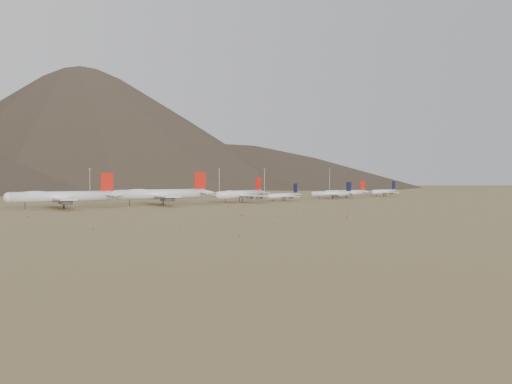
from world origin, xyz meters
TOP-DOWN VIEW (x-y plane):
  - ground at (0.00, 0.00)m, footprint 3000.00×3000.00m
  - widebody_west at (-125.25, 28.71)m, footprint 75.85×59.00m
  - widebody_centre at (-55.78, 26.37)m, footprint 76.12×59.36m
  - widebody_east at (8.32, 22.02)m, footprint 60.82×48.49m
  - narrowbody_a at (49.34, 20.84)m, footprint 40.67×29.90m
  - narrowbody_b at (105.84, 25.04)m, footprint 42.52×31.21m
  - narrowbody_c at (130.34, 33.91)m, footprint 43.76×32.29m
  - narrowbody_d at (179.01, 34.10)m, footprint 41.79×30.45m
  - control_tower at (30.00, 120.00)m, footprint 8.00×8.00m
  - mast_west at (-67.24, 128.45)m, footprint 2.00×0.60m
  - mast_centre at (48.89, 114.01)m, footprint 2.00×0.60m
  - mast_east at (117.00, 136.50)m, footprint 2.00×0.60m
  - mast_far_east at (194.10, 124.94)m, footprint 2.00×0.60m
  - desert_scrub at (-19.07, -89.95)m, footprint 413.24×173.87m

SIDE VIEW (x-z plane):
  - ground at x=0.00m, z-range 0.00..0.00m
  - desert_scrub at x=-19.07m, z-range -0.15..0.77m
  - narrowbody_a at x=49.34m, z-range -2.39..11.24m
  - narrowbody_d at x=179.01m, z-range -2.43..11.44m
  - narrowbody_b at x=105.84m, z-range -2.50..11.73m
  - narrowbody_c at x=130.34m, z-range -2.59..12.15m
  - control_tower at x=30.00m, z-range -0.68..11.32m
  - widebody_east at x=8.32m, z-range -2.92..15.91m
  - widebody_west at x=-125.25m, z-range -3.51..19.11m
  - widebody_centre at x=-55.78m, z-range -3.53..19.22m
  - mast_west at x=-67.24m, z-range 1.35..27.05m
  - mast_centre at x=48.89m, z-range 1.35..27.05m
  - mast_east at x=117.00m, z-range 1.35..27.05m
  - mast_far_east at x=194.10m, z-range 1.35..27.05m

